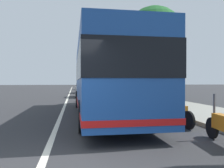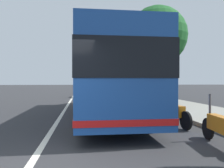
{
  "view_description": "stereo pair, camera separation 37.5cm",
  "coord_description": "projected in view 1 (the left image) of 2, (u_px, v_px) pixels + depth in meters",
  "views": [
    {
      "loc": [
        -3.87,
        -0.6,
        1.56
      ],
      "look_at": [
        6.55,
        -2.31,
        1.45
      ],
      "focal_mm": 37.01,
      "sensor_mm": 36.0,
      "label": 1
    },
    {
      "loc": [
        -3.93,
        -0.97,
        1.56
      ],
      "look_at": [
        6.55,
        -2.31,
        1.45
      ],
      "focal_mm": 37.01,
      "sensor_mm": 36.0,
      "label": 2
    }
  ],
  "objects": [
    {
      "name": "sidewalk_curb",
      "position": [
        172.0,
        105.0,
        14.71
      ],
      "size": [
        110.0,
        3.6,
        0.14
      ],
      "primitive_type": "cube",
      "color": "gray",
      "rests_on": "ground"
    },
    {
      "name": "lane_divider_line",
      "position": [
        64.0,
        108.0,
        13.61
      ],
      "size": [
        110.0,
        0.16,
        0.01
      ],
      "primitive_type": "cube",
      "color": "silver",
      "rests_on": "ground"
    },
    {
      "name": "coach_bus",
      "position": [
        105.0,
        76.0,
        10.59
      ],
      "size": [
        10.77,
        2.59,
        3.2
      ],
      "rotation": [
        0.0,
        0.0,
        0.0
      ],
      "color": "#1E4C9E",
      "rests_on": "ground"
    },
    {
      "name": "motorcycle_nearest_curb",
      "position": [
        175.0,
        112.0,
        8.19
      ],
      "size": [
        2.09,
        0.39,
        1.26
      ],
      "rotation": [
        0.0,
        0.0,
        0.14
      ],
      "color": "black",
      "rests_on": "ground"
    },
    {
      "name": "car_side_street",
      "position": [
        85.0,
        90.0,
        23.17
      ],
      "size": [
        4.33,
        1.94,
        1.41
      ],
      "rotation": [
        0.0,
        0.0,
        -0.02
      ],
      "color": "gray",
      "rests_on": "ground"
    },
    {
      "name": "car_far_distant",
      "position": [
        82.0,
        86.0,
        44.37
      ],
      "size": [
        4.32,
        2.09,
        1.48
      ],
      "rotation": [
        0.0,
        0.0,
        0.07
      ],
      "color": "gray",
      "rests_on": "ground"
    },
    {
      "name": "car_ahead_same_lane",
      "position": [
        84.0,
        88.0,
        31.3
      ],
      "size": [
        4.41,
        2.12,
        1.41
      ],
      "rotation": [
        0.0,
        0.0,
        -0.05
      ],
      "color": "silver",
      "rests_on": "ground"
    },
    {
      "name": "roadside_tree_mid_block",
      "position": [
        154.0,
        36.0,
        16.43
      ],
      "size": [
        4.19,
        4.19,
        6.91
      ],
      "color": "brown",
      "rests_on": "ground"
    },
    {
      "name": "roadside_tree_far_block",
      "position": [
        125.0,
        66.0,
        29.11
      ],
      "size": [
        3.1,
        3.1,
        5.07
      ],
      "color": "brown",
      "rests_on": "ground"
    },
    {
      "name": "utility_pole",
      "position": [
        143.0,
        62.0,
        19.24
      ],
      "size": [
        0.31,
        0.31,
        6.43
      ],
      "primitive_type": "cylinder",
      "color": "slate",
      "rests_on": "ground"
    }
  ]
}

